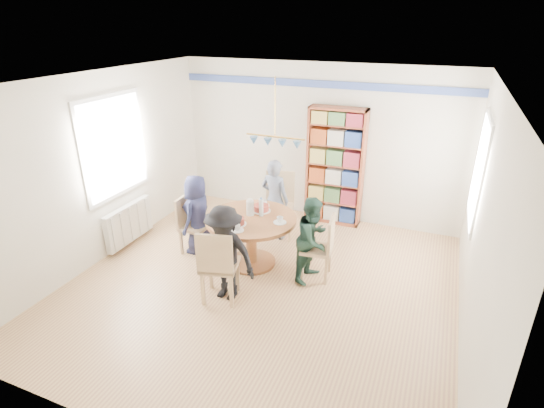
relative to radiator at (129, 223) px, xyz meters
The scene contains 14 objects.
ground 2.46m from the radiator, ahead, with size 5.00×5.00×0.00m, color tan.
room_shell 2.58m from the radiator, 14.73° to the left, with size 5.00×5.00×5.00m.
radiator is the anchor object (origin of this frame).
dining_table 2.08m from the radiator, ahead, with size 1.30×1.30×0.75m.
chair_left 1.06m from the radiator, ahead, with size 0.40×0.40×0.89m.
chair_right 3.13m from the radiator, ahead, with size 0.45×0.45×0.92m.
chair_far 2.43m from the radiator, 30.65° to the left, with size 0.58×0.58×1.06m.
chair_near 2.23m from the radiator, 21.51° to the right, with size 0.55×0.55×1.02m.
person_left 1.20m from the radiator, 10.23° to the left, with size 0.61×0.39×1.24m, color #1B1E3C.
person_right 3.01m from the radiator, ahead, with size 0.59×0.46×1.21m, color #1B362C.
person_far 2.35m from the radiator, 27.98° to the left, with size 0.49×0.32×1.33m, color gray.
person_near 2.24m from the radiator, 18.22° to the right, with size 0.83×0.48×1.29m, color black.
bookshelf 3.51m from the radiator, 36.22° to the left, with size 0.96×0.29×2.03m.
tableware 2.10m from the radiator, ahead, with size 1.06×1.06×0.28m.
Camera 1 is at (1.98, -4.42, 3.34)m, focal length 28.00 mm.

